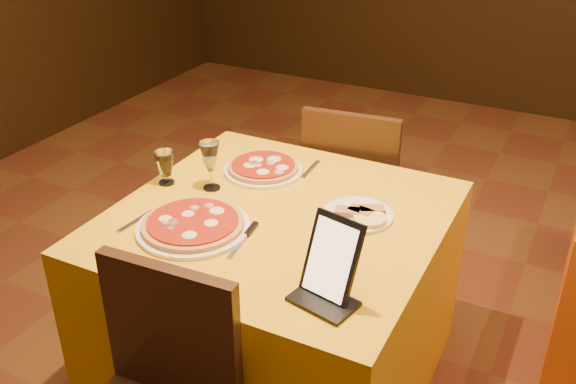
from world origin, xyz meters
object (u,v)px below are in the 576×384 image
at_px(wine_glass, 210,166).
at_px(chair_main_far, 358,192).
at_px(pizza_far, 263,169).
at_px(water_glass, 165,168).
at_px(pizza_near, 193,225).
at_px(tablet, 332,258).
at_px(main_table, 279,301).

bearing_deg(wine_glass, chair_main_far, 67.49).
relative_size(pizza_far, water_glass, 2.37).
bearing_deg(water_glass, pizza_near, -39.55).
relative_size(pizza_near, tablet, 1.55).
xyz_separation_m(pizza_far, water_glass, (-0.28, -0.25, 0.05)).
bearing_deg(pizza_near, chair_main_far, 78.64).
distance_m(main_table, water_glass, 0.65).
relative_size(chair_main_far, water_glass, 7.00).
bearing_deg(water_glass, tablet, -22.48).
distance_m(main_table, wine_glass, 0.57).
bearing_deg(main_table, tablet, -43.63).
height_order(pizza_far, water_glass, water_glass).
bearing_deg(pizza_far, main_table, -52.41).
height_order(main_table, pizza_far, pizza_far).
bearing_deg(chair_main_far, wine_glass, 61.69).
distance_m(pizza_near, wine_glass, 0.30).
bearing_deg(pizza_far, wine_glass, -116.77).
distance_m(main_table, pizza_far, 0.51).
xyz_separation_m(main_table, tablet, (0.34, -0.33, 0.49)).
distance_m(pizza_far, wine_glass, 0.24).
xyz_separation_m(main_table, wine_glass, (-0.31, 0.06, 0.47)).
xyz_separation_m(pizza_far, wine_glass, (-0.10, -0.21, 0.08)).
relative_size(pizza_far, wine_glass, 1.62).
bearing_deg(chair_main_far, pizza_near, 72.84).
relative_size(wine_glass, tablet, 0.78).
xyz_separation_m(chair_main_far, tablet, (0.34, -1.13, 0.41)).
xyz_separation_m(wine_glass, tablet, (0.65, -0.38, 0.03)).
height_order(main_table, water_glass, water_glass).
relative_size(chair_main_far, pizza_far, 2.95).
height_order(main_table, tablet, tablet).
bearing_deg(water_glass, chair_main_far, 58.46).
xyz_separation_m(pizza_near, tablet, (0.55, -0.11, 0.10)).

